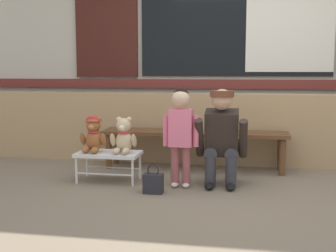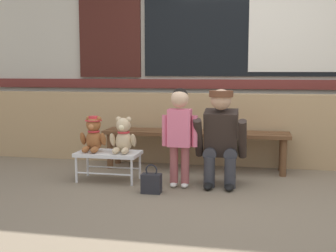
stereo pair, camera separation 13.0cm
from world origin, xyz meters
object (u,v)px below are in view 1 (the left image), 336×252
Objects in this scene: adult_crouching at (223,137)px; small_display_bench at (109,155)px; teddy_bear_with_hat at (93,135)px; handbag_on_ground at (153,183)px; child_standing at (181,126)px; wooden_bench_long at (194,137)px; teddy_bear_plain at (124,137)px.

small_display_bench is at bearing -177.80° from adult_crouching.
teddy_bear_with_hat is 1.31m from adult_crouching.
teddy_bear_with_hat is at bearing 152.65° from handbag_on_ground.
child_standing is (0.92, -0.09, 0.12)m from teddy_bear_with_hat.
handbag_on_ground is at bearing -103.22° from wooden_bench_long.
teddy_bear_with_hat reaches higher than small_display_bench.
child_standing reaches higher than teddy_bear_plain.
wooden_bench_long is 1.12m from handbag_on_ground.
teddy_bear_plain reaches higher than small_display_bench.
adult_crouching is (0.36, -0.66, 0.11)m from wooden_bench_long.
child_standing is at bearing -92.49° from wooden_bench_long.
teddy_bear_plain reaches higher than wooden_bench_long.
wooden_bench_long is at bearing 41.51° from small_display_bench.
handbag_on_ground is at bearing -128.65° from child_standing.
small_display_bench is 0.26m from teddy_bear_with_hat.
teddy_bear_with_hat reaches higher than handbag_on_ground.
wooden_bench_long is at bearing 36.27° from teddy_bear_with_hat.
teddy_bear_with_hat is 0.87m from handbag_on_ground.
wooden_bench_long is 1.18m from teddy_bear_with_hat.
adult_crouching is (1.31, 0.04, 0.01)m from teddy_bear_with_hat.
teddy_bear_plain is (-0.63, -0.70, 0.09)m from wooden_bench_long.
teddy_bear_plain is at bearing -132.08° from wooden_bench_long.
child_standing is at bearing -160.86° from adult_crouching.
small_display_bench is at bearing 173.05° from child_standing.
teddy_bear_with_hat is 0.38× the size of adult_crouching.
handbag_on_ground is at bearing -146.32° from adult_crouching.
adult_crouching is at bearing 33.68° from handbag_on_ground.
handbag_on_ground is (-0.21, -0.27, -0.50)m from child_standing.
wooden_bench_long is 0.94m from teddy_bear_plain.
adult_crouching reaches higher than small_display_bench.
wooden_bench_long is 0.75m from adult_crouching.
child_standing is at bearing 51.35° from handbag_on_ground.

